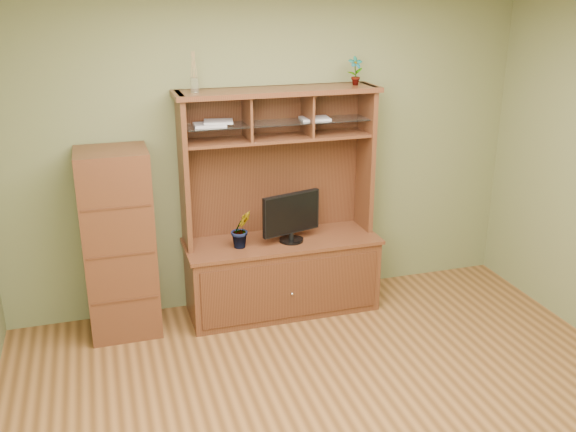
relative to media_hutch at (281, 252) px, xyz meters
name	(u,v)px	position (x,y,z in m)	size (l,w,h in m)	color
room	(362,232)	(-0.03, -1.73, 0.83)	(4.54, 4.04, 2.74)	#573619
media_hutch	(281,252)	(0.00, 0.00, 0.00)	(1.66, 0.61, 1.90)	#4D2516
monitor	(291,216)	(0.07, -0.08, 0.35)	(0.52, 0.20, 0.42)	black
orchid_plant	(241,229)	(-0.36, -0.08, 0.28)	(0.17, 0.14, 0.31)	#2D5E20
top_plant	(355,71)	(0.66, 0.08, 1.49)	(0.12, 0.08, 0.23)	#2E6222
reed_diffuser	(194,76)	(-0.66, 0.08, 1.50)	(0.06, 0.06, 0.31)	silver
magazines	(248,122)	(-0.25, 0.08, 1.13)	(1.12, 0.21, 0.04)	#B9B9BE
side_cabinet	(119,244)	(-1.33, 0.01, 0.23)	(0.54, 0.49, 1.51)	#4D2516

